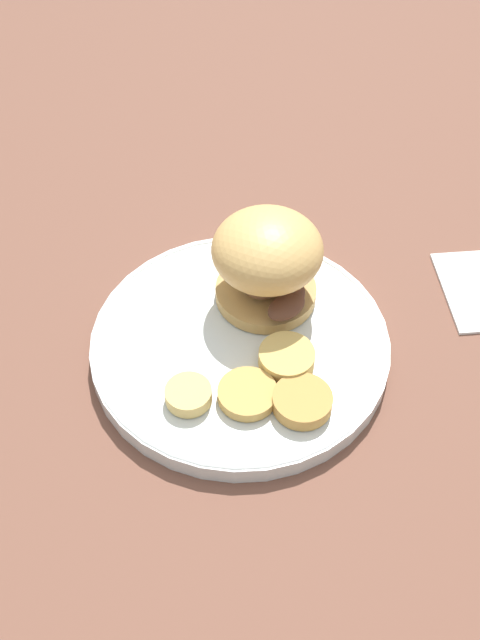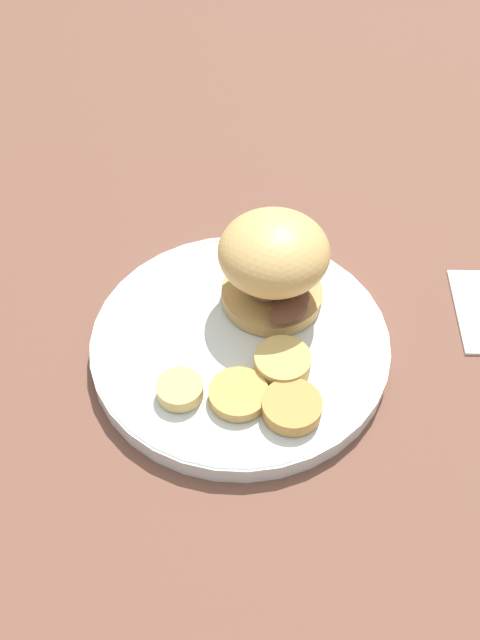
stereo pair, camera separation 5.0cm
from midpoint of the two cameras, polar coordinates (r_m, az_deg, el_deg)
The scene contains 7 objects.
ground_plane at distance 0.70m, azimuth 2.05°, elevation -2.48°, with size 4.00×4.00×0.00m, color brown.
dinner_plate at distance 0.70m, azimuth 2.08°, elevation -1.91°, with size 0.28×0.28×0.02m.
sandwich at distance 0.68m, azimuth 4.71°, elevation 4.34°, with size 0.10×0.11×0.09m.
potato_round_0 at distance 0.66m, azimuth 5.45°, elevation -3.33°, with size 0.05×0.05×0.02m, color tan.
potato_round_1 at distance 0.64m, azimuth 2.13°, elevation -5.77°, with size 0.05×0.05×0.01m, color tan.
potato_round_2 at distance 0.65m, azimuth -2.37°, elevation -5.41°, with size 0.04×0.04×0.01m, color #DBB766.
potato_round_3 at distance 0.64m, azimuth 6.26°, elevation -6.70°, with size 0.05×0.05×0.01m, color #BC8942.
Camera 2 is at (0.18, 0.40, 0.55)m, focal length 42.00 mm.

